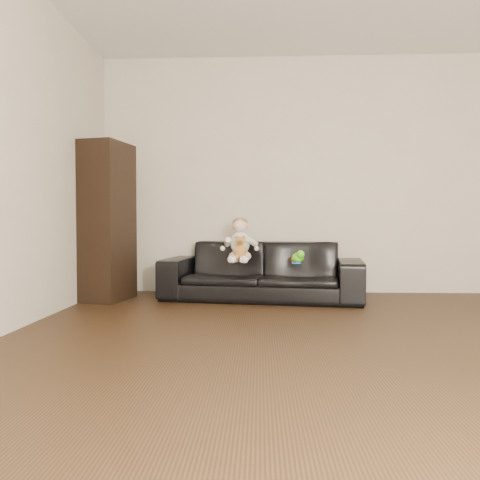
{
  "coord_description": "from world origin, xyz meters",
  "views": [
    {
      "loc": [
        -0.76,
        -2.46,
        0.76
      ],
      "look_at": [
        -0.95,
        2.15,
        0.6
      ],
      "focal_mm": 35.0,
      "sensor_mm": 36.0,
      "label": 1
    }
  ],
  "objects_px": {
    "teddy_bear": "(240,247)",
    "toy_rattle": "(295,259)",
    "sofa": "(262,270)",
    "toy_blue_disc": "(296,263)",
    "cabinet": "(106,222)",
    "baby": "(240,242)",
    "toy_green": "(298,258)"
  },
  "relations": [
    {
      "from": "teddy_bear",
      "to": "toy_rattle",
      "type": "bearing_deg",
      "value": 12.15
    },
    {
      "from": "sofa",
      "to": "toy_blue_disc",
      "type": "distance_m",
      "value": 0.41
    },
    {
      "from": "cabinet",
      "to": "baby",
      "type": "height_order",
      "value": "cabinet"
    },
    {
      "from": "sofa",
      "to": "toy_rattle",
      "type": "distance_m",
      "value": 0.38
    },
    {
      "from": "sofa",
      "to": "teddy_bear",
      "type": "relative_size",
      "value": 9.33
    },
    {
      "from": "toy_rattle",
      "to": "teddy_bear",
      "type": "bearing_deg",
      "value": -172.27
    },
    {
      "from": "toy_green",
      "to": "toy_rattle",
      "type": "distance_m",
      "value": 0.03
    },
    {
      "from": "cabinet",
      "to": "toy_blue_disc",
      "type": "bearing_deg",
      "value": 8.48
    },
    {
      "from": "baby",
      "to": "toy_blue_disc",
      "type": "height_order",
      "value": "baby"
    },
    {
      "from": "teddy_bear",
      "to": "toy_blue_disc",
      "type": "height_order",
      "value": "teddy_bear"
    },
    {
      "from": "sofa",
      "to": "toy_rattle",
      "type": "xyz_separation_m",
      "value": [
        0.32,
        -0.17,
        0.13
      ]
    },
    {
      "from": "toy_blue_disc",
      "to": "toy_rattle",
      "type": "bearing_deg",
      "value": 103.81
    },
    {
      "from": "baby",
      "to": "toy_blue_disc",
      "type": "xyz_separation_m",
      "value": [
        0.55,
        -0.11,
        -0.19
      ]
    },
    {
      "from": "baby",
      "to": "teddy_bear",
      "type": "bearing_deg",
      "value": -74.03
    },
    {
      "from": "toy_blue_disc",
      "to": "cabinet",
      "type": "bearing_deg",
      "value": 176.8
    },
    {
      "from": "baby",
      "to": "toy_rattle",
      "type": "distance_m",
      "value": 0.56
    },
    {
      "from": "cabinet",
      "to": "toy_rattle",
      "type": "distance_m",
      "value": 1.9
    },
    {
      "from": "toy_blue_disc",
      "to": "teddy_bear",
      "type": "bearing_deg",
      "value": -177.8
    },
    {
      "from": "toy_green",
      "to": "teddy_bear",
      "type": "bearing_deg",
      "value": -172.97
    },
    {
      "from": "toy_green",
      "to": "toy_blue_disc",
      "type": "distance_m",
      "value": 0.07
    },
    {
      "from": "cabinet",
      "to": "toy_rattle",
      "type": "height_order",
      "value": "cabinet"
    },
    {
      "from": "toy_green",
      "to": "toy_rattle",
      "type": "height_order",
      "value": "toy_green"
    },
    {
      "from": "toy_blue_disc",
      "to": "baby",
      "type": "bearing_deg",
      "value": 168.16
    },
    {
      "from": "cabinet",
      "to": "teddy_bear",
      "type": "bearing_deg",
      "value": 6.33
    },
    {
      "from": "cabinet",
      "to": "toy_rattle",
      "type": "bearing_deg",
      "value": 10.01
    },
    {
      "from": "cabinet",
      "to": "toy_blue_disc",
      "type": "relative_size",
      "value": 16.74
    },
    {
      "from": "teddy_bear",
      "to": "toy_blue_disc",
      "type": "relative_size",
      "value": 2.27
    },
    {
      "from": "cabinet",
      "to": "baby",
      "type": "relative_size",
      "value": 3.52
    },
    {
      "from": "toy_blue_disc",
      "to": "sofa",
      "type": "bearing_deg",
      "value": 146.05
    },
    {
      "from": "cabinet",
      "to": "teddy_bear",
      "type": "relative_size",
      "value": 7.36
    },
    {
      "from": "sofa",
      "to": "cabinet",
      "type": "xyz_separation_m",
      "value": [
        -1.55,
        -0.12,
        0.49
      ]
    },
    {
      "from": "sofa",
      "to": "teddy_bear",
      "type": "height_order",
      "value": "teddy_bear"
    }
  ]
}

